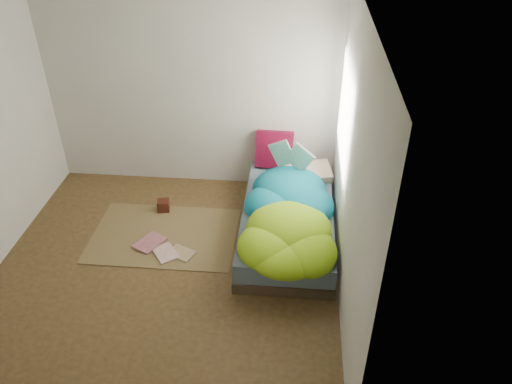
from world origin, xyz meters
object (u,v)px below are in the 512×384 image
wooden_box (163,205)px  pillow_magenta (274,149)px  bed (288,221)px  floor_book_b (142,239)px  open_book (291,148)px  floor_book_a (156,257)px

wooden_box → pillow_magenta: bearing=25.7°
bed → floor_book_b: 1.63m
open_book → floor_book_b: 1.94m
floor_book_a → floor_book_b: 0.36m
wooden_box → floor_book_b: (-0.11, -0.58, -0.05)m
bed → floor_book_b: size_ratio=6.20×
open_book → wooden_box: bearing=-148.6°
pillow_magenta → floor_book_b: pillow_magenta is taller
pillow_magenta → floor_book_a: 1.94m
pillow_magenta → bed: bearing=-72.8°
wooden_box → floor_book_a: (0.12, -0.85, -0.06)m
bed → floor_book_a: 1.48m
bed → pillow_magenta: (-0.21, 0.91, 0.40)m
bed → floor_book_a: bearing=-157.9°
pillow_magenta → open_book: open_book is taller
wooden_box → floor_book_b: wooden_box is taller
pillow_magenta → floor_book_b: size_ratio=1.39×
bed → open_book: size_ratio=4.46×
wooden_box → open_book: bearing=7.8°
wooden_box → floor_book_a: size_ratio=0.46×
bed → wooden_box: bed is taller
bed → floor_book_a: size_ratio=6.85×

